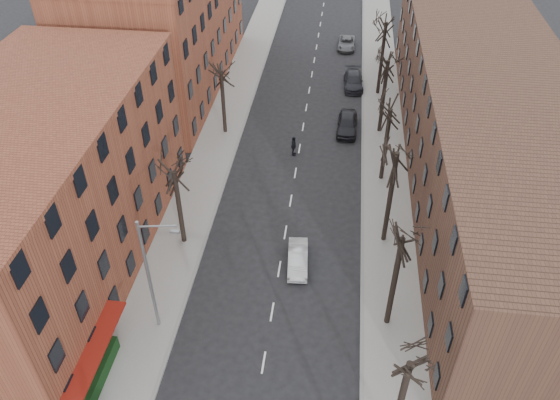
% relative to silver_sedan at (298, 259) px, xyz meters
% --- Properties ---
extents(sidewalk_left, '(4.00, 90.00, 0.15)m').
position_rel_silver_sedan_xyz_m(sidewalk_left, '(-9.29, 18.45, -0.59)').
color(sidewalk_left, gray).
rests_on(sidewalk_left, ground).
extents(sidewalk_right, '(4.00, 90.00, 0.15)m').
position_rel_silver_sedan_xyz_m(sidewalk_right, '(6.71, 18.45, -0.59)').
color(sidewalk_right, gray).
rests_on(sidewalk_right, ground).
extents(building_left_near, '(12.00, 26.00, 12.00)m').
position_rel_silver_sedan_xyz_m(building_left_near, '(-17.29, -1.55, 5.33)').
color(building_left_near, brown).
rests_on(building_left_near, ground).
extents(building_left_far, '(12.00, 28.00, 14.00)m').
position_rel_silver_sedan_xyz_m(building_left_far, '(-17.29, 27.45, 6.33)').
color(building_left_far, brown).
rests_on(building_left_far, ground).
extents(building_right, '(12.00, 50.00, 10.00)m').
position_rel_silver_sedan_xyz_m(building_right, '(14.71, 13.45, 4.33)').
color(building_right, '#4C3023').
rests_on(building_right, ground).
extents(awning_left, '(1.20, 7.00, 0.15)m').
position_rel_silver_sedan_xyz_m(awning_left, '(-10.69, -10.55, -0.67)').
color(awning_left, maroon).
rests_on(awning_left, ground).
extents(hedge, '(0.80, 6.00, 1.00)m').
position_rel_silver_sedan_xyz_m(hedge, '(-10.79, -11.55, -0.02)').
color(hedge, '#123413').
rests_on(hedge, sidewalk_left).
extents(tree_right_b, '(5.20, 5.20, 10.80)m').
position_rel_silver_sedan_xyz_m(tree_right_b, '(6.31, -4.55, -0.67)').
color(tree_right_b, black).
rests_on(tree_right_b, ground).
extents(tree_right_c, '(5.20, 5.20, 11.60)m').
position_rel_silver_sedan_xyz_m(tree_right_c, '(6.31, 3.45, -0.67)').
color(tree_right_c, black).
rests_on(tree_right_c, ground).
extents(tree_right_d, '(5.20, 5.20, 10.00)m').
position_rel_silver_sedan_xyz_m(tree_right_d, '(6.31, 11.45, -0.67)').
color(tree_right_d, black).
rests_on(tree_right_d, ground).
extents(tree_right_e, '(5.20, 5.20, 10.80)m').
position_rel_silver_sedan_xyz_m(tree_right_e, '(6.31, 19.45, -0.67)').
color(tree_right_e, black).
rests_on(tree_right_e, ground).
extents(tree_right_f, '(5.20, 5.20, 11.60)m').
position_rel_silver_sedan_xyz_m(tree_right_f, '(6.31, 27.45, -0.67)').
color(tree_right_f, black).
rests_on(tree_right_f, ground).
extents(tree_left_a, '(5.20, 5.20, 9.50)m').
position_rel_silver_sedan_xyz_m(tree_left_a, '(-8.89, 1.45, -0.67)').
color(tree_left_a, black).
rests_on(tree_left_a, ground).
extents(tree_left_b, '(5.20, 5.20, 9.50)m').
position_rel_silver_sedan_xyz_m(tree_left_b, '(-8.89, 17.45, -0.67)').
color(tree_left_b, black).
rests_on(tree_left_b, ground).
extents(streetlight, '(2.45, 0.22, 9.03)m').
position_rel_silver_sedan_xyz_m(streetlight, '(-8.32, -6.55, 4.35)').
color(streetlight, slate).
rests_on(streetlight, ground).
extents(silver_sedan, '(1.73, 4.14, 1.33)m').
position_rel_silver_sedan_xyz_m(silver_sedan, '(0.00, 0.00, 0.00)').
color(silver_sedan, '#ABAFB2').
rests_on(silver_sedan, ground).
extents(parked_car_near, '(2.09, 4.94, 1.66)m').
position_rel_silver_sedan_xyz_m(parked_car_near, '(3.10, 19.23, 0.17)').
color(parked_car_near, black).
rests_on(parked_car_near, ground).
extents(parked_car_mid, '(2.36, 5.20, 1.48)m').
position_rel_silver_sedan_xyz_m(parked_car_mid, '(3.57, 28.87, 0.07)').
color(parked_car_mid, black).
rests_on(parked_car_mid, ground).
extents(parked_car_far, '(2.17, 4.61, 1.28)m').
position_rel_silver_sedan_xyz_m(parked_car_far, '(2.52, 39.61, -0.03)').
color(parked_car_far, '#5A5D62').
rests_on(parked_car_far, ground).
extents(pedestrian_crossing, '(0.52, 1.17, 1.97)m').
position_rel_silver_sedan_xyz_m(pedestrian_crossing, '(-1.75, 14.31, 0.32)').
color(pedestrian_crossing, black).
rests_on(pedestrian_crossing, ground).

